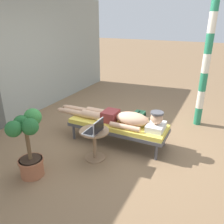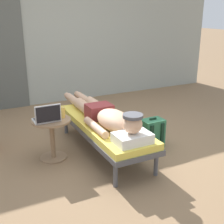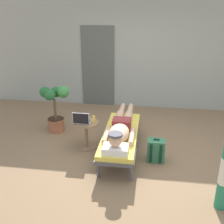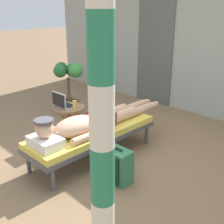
{
  "view_description": "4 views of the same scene",
  "coord_description": "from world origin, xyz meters",
  "px_view_note": "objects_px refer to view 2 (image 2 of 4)",
  "views": [
    {
      "loc": [
        -3.71,
        -1.59,
        2.22
      ],
      "look_at": [
        -0.22,
        0.12,
        0.61
      ],
      "focal_mm": 37.2,
      "sensor_mm": 36.0,
      "label": 1
    },
    {
      "loc": [
        -1.73,
        -3.27,
        1.81
      ],
      "look_at": [
        -0.06,
        0.02,
        0.53
      ],
      "focal_mm": 48.09,
      "sensor_mm": 36.0,
      "label": 2
    },
    {
      "loc": [
        0.31,
        -4.47,
        2.64
      ],
      "look_at": [
        -0.38,
        0.29,
        0.69
      ],
      "focal_mm": 44.87,
      "sensor_mm": 36.0,
      "label": 3
    },
    {
      "loc": [
        2.44,
        -2.28,
        1.94
      ],
      "look_at": [
        -0.09,
        0.27,
        0.6
      ],
      "focal_mm": 46.54,
      "sensor_mm": 36.0,
      "label": 4
    }
  ],
  "objects_px": {
    "side_table": "(52,132)",
    "drink_glass": "(62,113)",
    "lounge_chair": "(104,127)",
    "backpack": "(152,134)",
    "person_reclining": "(106,116)",
    "laptop": "(47,117)"
  },
  "relations": [
    {
      "from": "lounge_chair",
      "to": "backpack",
      "type": "relative_size",
      "value": 4.33
    },
    {
      "from": "person_reclining",
      "to": "backpack",
      "type": "distance_m",
      "value": 0.73
    },
    {
      "from": "drink_glass",
      "to": "side_table",
      "type": "bearing_deg",
      "value": -178.17
    },
    {
      "from": "side_table",
      "to": "drink_glass",
      "type": "distance_m",
      "value": 0.28
    },
    {
      "from": "lounge_chair",
      "to": "laptop",
      "type": "height_order",
      "value": "laptop"
    },
    {
      "from": "lounge_chair",
      "to": "drink_glass",
      "type": "xyz_separation_m",
      "value": [
        -0.51,
        0.12,
        0.24
      ]
    },
    {
      "from": "lounge_chair",
      "to": "backpack",
      "type": "xyz_separation_m",
      "value": [
        0.64,
        -0.17,
        -0.15
      ]
    },
    {
      "from": "lounge_chair",
      "to": "side_table",
      "type": "relative_size",
      "value": 3.51
    },
    {
      "from": "side_table",
      "to": "laptop",
      "type": "relative_size",
      "value": 1.69
    },
    {
      "from": "backpack",
      "to": "side_table",
      "type": "bearing_deg",
      "value": 167.48
    },
    {
      "from": "lounge_chair",
      "to": "backpack",
      "type": "distance_m",
      "value": 0.68
    },
    {
      "from": "side_table",
      "to": "backpack",
      "type": "distance_m",
      "value": 1.34
    },
    {
      "from": "lounge_chair",
      "to": "person_reclining",
      "type": "height_order",
      "value": "person_reclining"
    },
    {
      "from": "person_reclining",
      "to": "side_table",
      "type": "relative_size",
      "value": 4.15
    },
    {
      "from": "person_reclining",
      "to": "backpack",
      "type": "relative_size",
      "value": 5.12
    },
    {
      "from": "side_table",
      "to": "drink_glass",
      "type": "height_order",
      "value": "drink_glass"
    },
    {
      "from": "lounge_chair",
      "to": "backpack",
      "type": "bearing_deg",
      "value": -15.25
    },
    {
      "from": "side_table",
      "to": "backpack",
      "type": "relative_size",
      "value": 1.23
    },
    {
      "from": "drink_glass",
      "to": "backpack",
      "type": "height_order",
      "value": "drink_glass"
    },
    {
      "from": "drink_glass",
      "to": "backpack",
      "type": "distance_m",
      "value": 1.25
    },
    {
      "from": "person_reclining",
      "to": "drink_glass",
      "type": "height_order",
      "value": "person_reclining"
    },
    {
      "from": "lounge_chair",
      "to": "laptop",
      "type": "relative_size",
      "value": 5.93
    }
  ]
}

